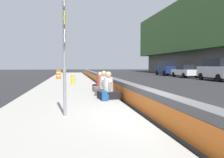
% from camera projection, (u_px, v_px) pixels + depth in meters
% --- Properties ---
extents(ground_plane, '(160.00, 160.00, 0.00)m').
position_uv_depth(ground_plane, '(156.00, 120.00, 6.87)').
color(ground_plane, '#232326').
rests_on(ground_plane, ground).
extents(sidewalk_strip, '(80.00, 4.40, 0.14)m').
position_uv_depth(sidewalk_strip, '(64.00, 121.00, 6.41)').
color(sidewalk_strip, gray).
rests_on(sidewalk_strip, ground_plane).
extents(jersey_barrier, '(76.00, 0.45, 0.85)m').
position_uv_depth(jersey_barrier, '(156.00, 106.00, 6.84)').
color(jersey_barrier, '#545456').
rests_on(jersey_barrier, ground_plane).
extents(route_sign_post, '(0.44, 0.09, 3.60)m').
position_uv_depth(route_sign_post, '(64.00, 44.00, 6.69)').
color(route_sign_post, gray).
rests_on(route_sign_post, sidewalk_strip).
extents(fire_hydrant, '(0.26, 0.46, 0.88)m').
position_uv_depth(fire_hydrant, '(73.00, 79.00, 17.62)').
color(fire_hydrant, gold).
rests_on(fire_hydrant, sidewalk_strip).
extents(seated_person_foreground, '(0.84, 0.95, 1.20)m').
position_uv_depth(seated_person_foreground, '(108.00, 90.00, 10.20)').
color(seated_person_foreground, black).
rests_on(seated_person_foreground, sidewalk_strip).
extents(seated_person_middle, '(0.89, 0.99, 1.20)m').
position_uv_depth(seated_person_middle, '(104.00, 87.00, 11.49)').
color(seated_person_middle, '#424247').
rests_on(seated_person_middle, sidewalk_strip).
extents(seated_person_rear, '(0.76, 0.86, 1.08)m').
position_uv_depth(seated_person_rear, '(100.00, 86.00, 12.94)').
color(seated_person_rear, '#706651').
rests_on(seated_person_rear, sidewalk_strip).
extents(seated_person_far, '(0.87, 0.94, 1.07)m').
position_uv_depth(seated_person_far, '(99.00, 83.00, 14.42)').
color(seated_person_far, black).
rests_on(seated_person_far, sidewalk_strip).
extents(backpack, '(0.32, 0.28, 0.40)m').
position_uv_depth(backpack, '(105.00, 96.00, 9.62)').
color(backpack, navy).
rests_on(backpack, sidewalk_strip).
extents(construction_barrel, '(0.54, 0.54, 0.95)m').
position_uv_depth(construction_barrel, '(59.00, 74.00, 24.95)').
color(construction_barrel, orange).
rests_on(construction_barrel, sidewalk_strip).
extents(parked_car_fourth, '(4.81, 2.08, 2.28)m').
position_uv_depth(parked_car_fourth, '(218.00, 69.00, 23.73)').
color(parked_car_fourth, silver).
rests_on(parked_car_fourth, ground_plane).
extents(parked_car_midline, '(4.51, 1.96, 1.71)m').
position_uv_depth(parked_car_midline, '(185.00, 71.00, 30.08)').
color(parked_car_midline, silver).
rests_on(parked_car_midline, ground_plane).
extents(parked_car_far, '(4.82, 2.11, 2.28)m').
position_uv_depth(parked_car_far, '(166.00, 68.00, 36.17)').
color(parked_car_far, navy).
rests_on(parked_car_far, ground_plane).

